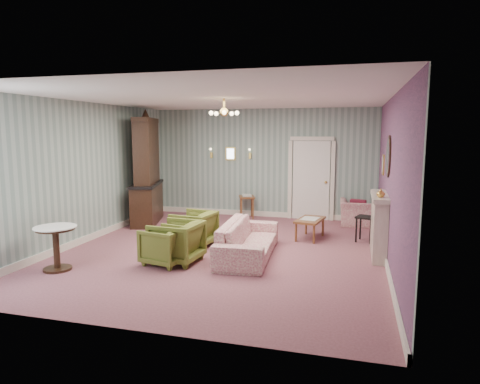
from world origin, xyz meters
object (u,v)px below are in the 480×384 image
(olive_chair_b, at_px, (177,240))
(wingback_chair, at_px, (360,209))
(dresser, at_px, (146,168))
(olive_chair_a, at_px, (166,244))
(sofa_chintz, at_px, (248,233))
(olive_chair_c, at_px, (194,227))
(side_table_black, at_px, (365,229))
(fireplace, at_px, (379,225))
(pedestal_table, at_px, (56,248))
(coffee_table, at_px, (310,229))

(olive_chair_b, xyz_separation_m, wingback_chair, (3.15, 3.93, 0.02))
(wingback_chair, relative_size, dresser, 0.35)
(olive_chair_a, distance_m, wingback_chair, 5.25)
(sofa_chintz, bearing_deg, olive_chair_c, 66.93)
(olive_chair_b, xyz_separation_m, side_table_black, (3.24, 2.31, -0.13))
(olive_chair_c, relative_size, fireplace, 0.56)
(pedestal_table, bearing_deg, wingback_chair, 44.75)
(dresser, relative_size, fireplace, 1.99)
(olive_chair_a, height_order, wingback_chair, wingback_chair)
(sofa_chintz, height_order, coffee_table, sofa_chintz)
(olive_chair_b, bearing_deg, dresser, -139.58)
(fireplace, xyz_separation_m, pedestal_table, (-5.20, -2.27, -0.21))
(olive_chair_b, relative_size, sofa_chintz, 0.37)
(olive_chair_b, height_order, fireplace, fireplace)
(coffee_table, bearing_deg, fireplace, -34.95)
(olive_chair_a, bearing_deg, olive_chair_c, -168.46)
(wingback_chair, xyz_separation_m, fireplace, (0.30, -2.59, 0.16))
(wingback_chair, bearing_deg, pedestal_table, 43.17)
(dresser, bearing_deg, coffee_table, -24.59)
(olive_chair_a, distance_m, coffee_table, 3.32)
(olive_chair_c, relative_size, coffee_table, 0.90)
(olive_chair_a, distance_m, fireplace, 3.90)
(sofa_chintz, distance_m, side_table_black, 2.67)
(olive_chair_b, bearing_deg, fireplace, 116.07)
(olive_chair_a, xyz_separation_m, wingback_chair, (3.29, 4.08, 0.06))
(olive_chair_b, bearing_deg, olive_chair_a, -37.34)
(olive_chair_b, distance_m, sofa_chintz, 1.32)
(sofa_chintz, bearing_deg, coffee_table, -34.54)
(fireplace, relative_size, pedestal_table, 1.87)
(olive_chair_a, distance_m, olive_chair_b, 0.22)
(coffee_table, bearing_deg, olive_chair_c, -151.99)
(fireplace, xyz_separation_m, side_table_black, (-0.21, 0.97, -0.31))
(dresser, xyz_separation_m, side_table_black, (5.30, -0.57, -1.12))
(sofa_chintz, xyz_separation_m, coffee_table, (0.97, 1.61, -0.21))
(side_table_black, distance_m, pedestal_table, 5.95)
(olive_chair_a, distance_m, side_table_black, 4.19)
(wingback_chair, bearing_deg, coffee_table, 55.66)
(sofa_chintz, bearing_deg, dresser, 51.78)
(coffee_table, bearing_deg, wingback_chair, 57.23)
(sofa_chintz, xyz_separation_m, fireplace, (2.32, 0.66, 0.15))
(olive_chair_b, xyz_separation_m, fireplace, (3.45, 1.34, 0.17))
(side_table_black, bearing_deg, sofa_chintz, -142.32)
(olive_chair_a, xyz_separation_m, pedestal_table, (-1.61, -0.77, 0.01))
(olive_chair_a, bearing_deg, pedestal_table, -51.36)
(coffee_table, relative_size, side_table_black, 1.58)
(sofa_chintz, bearing_deg, olive_chair_b, 117.30)
(sofa_chintz, distance_m, coffee_table, 1.89)
(olive_chair_c, bearing_deg, pedestal_table, -30.52)
(olive_chair_c, distance_m, side_table_black, 3.56)
(dresser, relative_size, side_table_black, 5.08)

